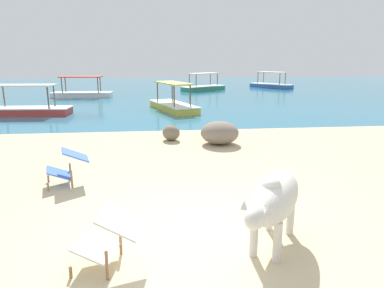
% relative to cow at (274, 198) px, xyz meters
% --- Properties ---
extents(sand_beach, '(18.00, 14.00, 0.04)m').
position_rel_cow_xyz_m(sand_beach, '(-0.93, 0.50, -0.67)').
color(sand_beach, '#CCB78E').
rests_on(sand_beach, ground).
extents(water_surface, '(60.00, 36.00, 0.03)m').
position_rel_cow_xyz_m(water_surface, '(-0.93, 22.50, -0.69)').
color(water_surface, teal).
rests_on(water_surface, ground).
extents(cow, '(1.25, 1.66, 0.99)m').
position_rel_cow_xyz_m(cow, '(0.00, 0.00, 0.00)').
color(cow, beige).
rests_on(cow, sand_beach).
extents(deck_chair_near, '(0.86, 0.67, 0.68)m').
position_rel_cow_xyz_m(deck_chair_near, '(-2.01, -0.23, -0.27)').
color(deck_chair_near, olive).
rests_on(deck_chair_near, sand_beach).
extents(deck_chair_far, '(0.88, 0.72, 0.68)m').
position_rel_cow_xyz_m(deck_chair_far, '(-3.12, 2.63, -0.27)').
color(deck_chair_far, olive).
rests_on(deck_chair_far, sand_beach).
extents(shore_rock_large, '(0.70, 0.74, 0.44)m').
position_rel_cow_xyz_m(shore_rock_large, '(-0.98, 6.09, -0.43)').
color(shore_rock_large, '#756651').
rests_on(shore_rock_large, sand_beach).
extents(shore_rock_medium, '(1.43, 1.42, 0.64)m').
position_rel_cow_xyz_m(shore_rock_medium, '(0.35, 5.49, -0.33)').
color(shore_rock_medium, gray).
rests_on(shore_rock_medium, sand_beach).
extents(boat_yellow, '(2.27, 3.85, 1.29)m').
position_rel_cow_xyz_m(boat_yellow, '(-0.55, 12.35, -0.40)').
color(boat_yellow, gold).
rests_on(boat_yellow, water_surface).
extents(boat_red, '(3.74, 1.37, 1.29)m').
position_rel_cow_xyz_m(boat_red, '(-6.90, 11.68, -0.40)').
color(boat_red, '#C63833').
rests_on(boat_red, water_surface).
extents(boat_white, '(3.72, 1.31, 1.29)m').
position_rel_cow_xyz_m(boat_white, '(-5.89, 18.55, -0.40)').
color(boat_white, white).
rests_on(boat_white, water_surface).
extents(boat_blue, '(3.06, 3.66, 1.29)m').
position_rel_cow_xyz_m(boat_blue, '(8.22, 24.31, -0.40)').
color(boat_blue, '#3866B7').
rests_on(boat_blue, water_surface).
extents(boat_green, '(3.69, 3.02, 1.29)m').
position_rel_cow_xyz_m(boat_green, '(2.34, 22.60, -0.40)').
color(boat_green, '#338E66').
rests_on(boat_green, water_surface).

